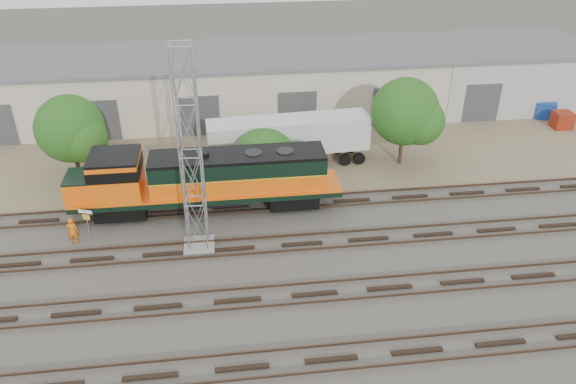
{
  "coord_description": "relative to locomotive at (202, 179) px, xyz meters",
  "views": [
    {
      "loc": [
        -4.18,
        -25.16,
        19.25
      ],
      "look_at": [
        -0.52,
        4.0,
        2.2
      ],
      "focal_mm": 35.0,
      "sensor_mm": 36.0,
      "label": 1
    }
  ],
  "objects": [
    {
      "name": "locomotive",
      "position": [
        0.0,
        0.0,
        0.0
      ],
      "size": [
        16.88,
        2.96,
        4.06
      ],
      "color": "black",
      "rests_on": "tracks"
    },
    {
      "name": "worker",
      "position": [
        -7.61,
        -2.63,
        -1.47
      ],
      "size": [
        0.65,
        0.44,
        1.73
      ],
      "primitive_type": "imported",
      "rotation": [
        0.0,
        0.0,
        3.19
      ],
      "color": "orange",
      "rests_on": "ground"
    },
    {
      "name": "dumpster_red",
      "position": [
        30.06,
        9.74,
        -1.63
      ],
      "size": [
        1.56,
        1.47,
        1.4
      ],
      "primitive_type": "cube",
      "rotation": [
        0.0,
        0.0,
        -0.05
      ],
      "color": "maroon",
      "rests_on": "ground"
    },
    {
      "name": "semi_trailer",
      "position": [
        6.48,
        5.94,
        -0.06
      ],
      "size": [
        11.89,
        3.14,
        3.62
      ],
      "rotation": [
        0.0,
        0.0,
        0.07
      ],
      "color": "silver",
      "rests_on": "ground"
    },
    {
      "name": "tree_east",
      "position": [
        14.71,
        4.82,
        1.68
      ],
      "size": [
        5.11,
        4.87,
        6.57
      ],
      "color": "#382619",
      "rests_on": "ground"
    },
    {
      "name": "warehouse",
      "position": [
        5.74,
        16.98,
        0.32
      ],
      "size": [
        58.4,
        10.4,
        5.3
      ],
      "color": "beige",
      "rests_on": "ground"
    },
    {
      "name": "tree_west",
      "position": [
        -8.65,
        5.53,
        1.33
      ],
      "size": [
        4.91,
        4.68,
        6.12
      ],
      "color": "#382619",
      "rests_on": "ground"
    },
    {
      "name": "signal_tower",
      "position": [
        -0.31,
        -3.92,
        3.48
      ],
      "size": [
        1.76,
        1.76,
        11.93
      ],
      "rotation": [
        0.0,
        0.0,
        -0.06
      ],
      "color": "gray",
      "rests_on": "ground"
    },
    {
      "name": "tracks",
      "position": [
        5.69,
        -9.0,
        -2.25
      ],
      "size": [
        80.0,
        20.4,
        0.28
      ],
      "color": "black",
      "rests_on": "ground"
    },
    {
      "name": "dirt_strip",
      "position": [
        5.69,
        9.0,
        -2.32
      ],
      "size": [
        80.0,
        16.0,
        0.02
      ],
      "primitive_type": "cube",
      "color": "#726047",
      "rests_on": "ground"
    },
    {
      "name": "ground",
      "position": [
        5.69,
        -6.0,
        -2.33
      ],
      "size": [
        140.0,
        140.0,
        0.0
      ],
      "primitive_type": "plane",
      "color": "#47423A",
      "rests_on": "ground"
    },
    {
      "name": "tree_mid",
      "position": [
        4.42,
        2.57,
        -0.48
      ],
      "size": [
        4.69,
        4.47,
        4.47
      ],
      "color": "#382619",
      "rests_on": "ground"
    },
    {
      "name": "dumpster_blue",
      "position": [
        29.79,
        12.04,
        -1.58
      ],
      "size": [
        2.08,
        2.03,
        1.5
      ],
      "primitive_type": "cube",
      "rotation": [
        0.0,
        0.0,
        -0.43
      ],
      "color": "navy",
      "rests_on": "ground"
    },
    {
      "name": "sign_post",
      "position": [
        -6.75,
        -2.35,
        -0.88
      ],
      "size": [
        0.82,
        0.29,
        2.07
      ],
      "color": "gray",
      "rests_on": "ground"
    }
  ]
}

